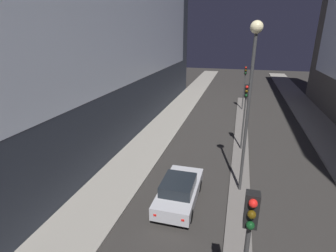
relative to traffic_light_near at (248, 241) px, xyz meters
name	(u,v)px	position (x,y,z in m)	size (l,w,h in m)	color
median_strip	(241,145)	(0.00, 14.59, -3.67)	(1.15, 32.97, 0.14)	#66605B
traffic_light_near	(248,241)	(0.00, 0.00, 0.00)	(0.32, 0.42, 4.93)	#383838
traffic_light_mid	(245,103)	(0.00, 13.78, 0.00)	(0.32, 0.42, 4.93)	#383838
traffic_light_far	(245,78)	(0.00, 25.21, 0.00)	(0.32, 0.42, 4.93)	#383838
street_lamp	(251,76)	(0.00, 8.04, 2.77)	(0.59, 0.59, 8.91)	#383838
car_left_lane	(179,190)	(-3.06, 6.06, -2.97)	(1.86, 4.36, 1.53)	#B2B2B7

